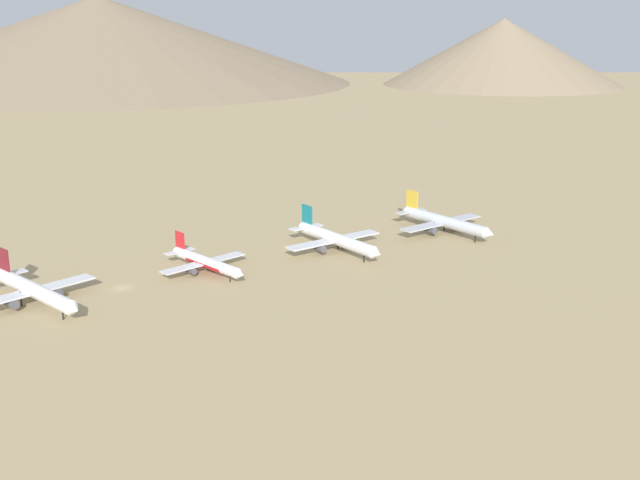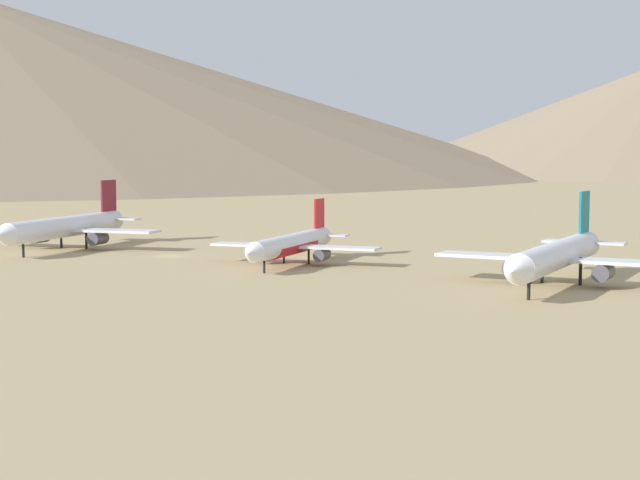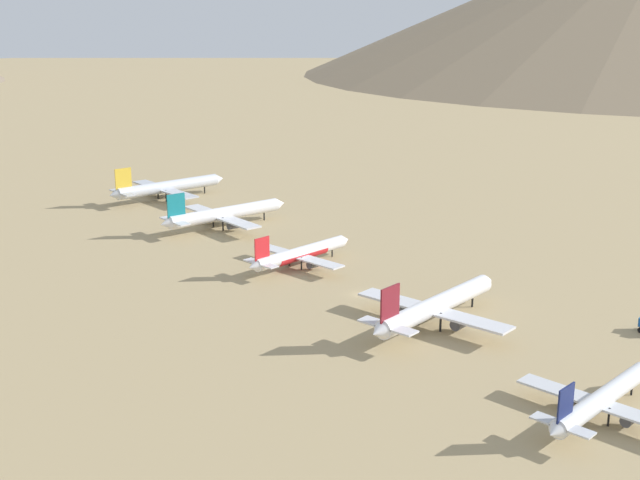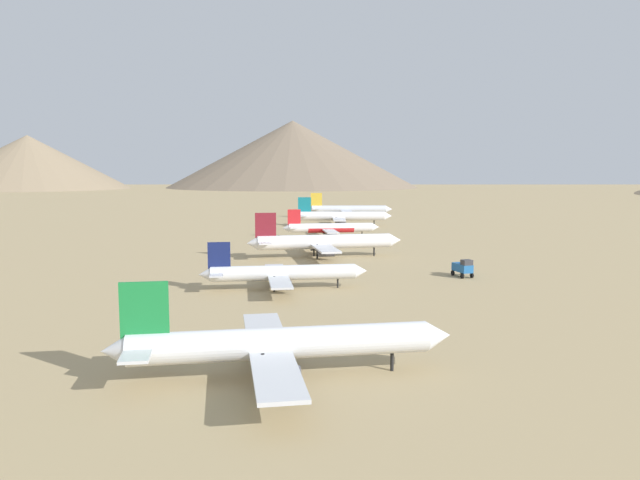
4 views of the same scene
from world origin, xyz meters
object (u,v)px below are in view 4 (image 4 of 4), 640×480
Objects in this scene: parked_jet_1 at (282,273)px; parked_jet_3 at (330,228)px; parked_jet_4 at (341,216)px; parked_jet_5 at (348,210)px; parked_jet_2 at (323,242)px; service_truck at (463,267)px; parked_jet_0 at (278,344)px.

parked_jet_1 is 90.47m from parked_jet_3.
parked_jet_3 is 42.84m from parked_jet_4.
parked_jet_5 is (4.56, 41.95, 0.07)m from parked_jet_4.
service_truck is (30.13, -28.83, -1.94)m from parked_jet_2.
parked_jet_0 is 0.94× the size of parked_jet_4.
parked_jet_0 is at bearing -92.88° from parked_jet_3.
parked_jet_0 is 6.81× the size of service_truck.
parked_jet_1 is at bearing -159.96° from service_truck.
parked_jet_5 is at bearing 84.95° from parked_jet_2.
parked_jet_1 is 0.79× the size of parked_jet_4.
parked_jet_1 is at bearing -100.37° from parked_jet_2.
service_truck is at bearing 20.04° from parked_jet_1.
parked_jet_4 is 7.26× the size of service_truck.
service_truck is (23.04, -118.63, -1.92)m from parked_jet_4.
parked_jet_0 is at bearing -86.34° from parked_jet_1.
parked_jet_5 is (9.38, 84.50, 0.84)m from parked_jet_3.
service_truck is at bearing -69.89° from parked_jet_3.
parked_jet_0 is 91.53m from parked_jet_2.
parked_jet_5 is 7.40× the size of service_truck.
parked_jet_2 is 1.23× the size of parked_jet_3.
parked_jet_4 reaches higher than parked_jet_3.
parked_jet_3 is 0.80× the size of parked_jet_5.
parked_jet_2 reaches higher than parked_jet_4.
service_truck is (34.82, 62.58, -1.67)m from parked_jet_0.
parked_jet_3 is at bearing -96.34° from parked_jet_5.
parked_jet_5 reaches higher than parked_jet_1.
parked_jet_3 reaches higher than service_truck.
service_truck is at bearing -79.01° from parked_jet_4.
parked_jet_2 is at bearing -92.75° from parked_jet_3.
parked_jet_0 is at bearing -94.19° from parked_jet_5.
parked_jet_1 is at bearing -96.42° from parked_jet_4.
parked_jet_4 is 120.86m from service_truck.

